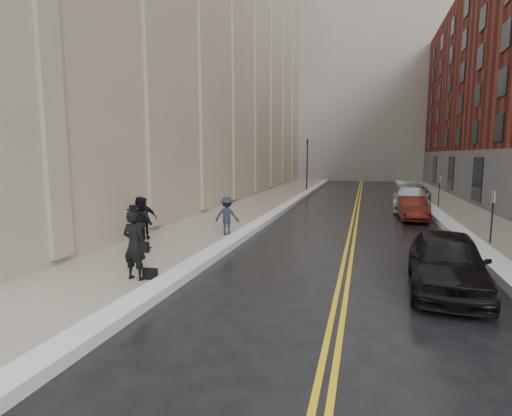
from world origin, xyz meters
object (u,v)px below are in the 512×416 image
Objects in this scene: car_silver_far at (414,192)px; pedestrian_a at (141,223)px; car_maroon at (412,208)px; pedestrian_b at (227,216)px; car_black at (447,262)px; pedestrian_main at (134,245)px; car_silver_near at (411,198)px; pedestrian_c at (144,219)px.

pedestrian_a is (-11.84, -20.77, 0.46)m from car_silver_far.
pedestrian_b reaches higher than car_maroon.
pedestrian_b is (-8.41, -7.45, 0.34)m from car_maroon.
pedestrian_main is at bearing -163.48° from car_black.
pedestrian_main is 6.70m from pedestrian_b.
car_black reaches higher than car_silver_far.
car_maroon is 1.98× the size of pedestrian_main.
car_silver_near is 2.75× the size of pedestrian_main.
car_maroon is at bearing -90.73° from car_silver_near.
car_black reaches higher than car_silver_near.
car_black is 2.67× the size of pedestrian_c.
car_black is 0.97× the size of car_silver_far.
car_black is 0.86× the size of car_silver_near.
pedestrian_main is (-8.80, -14.14, 0.49)m from car_maroon.
car_silver_far is at bearing -97.37° from pedestrian_a.
pedestrian_a is at bearing -122.50° from car_silver_near.
car_black is 2.80× the size of pedestrian_b.
car_maroon is at bearing -93.23° from car_silver_far.
pedestrian_a is at bearing 51.35° from pedestrian_b.
car_silver_near is 17.89m from pedestrian_c.
pedestrian_a is at bearing -136.63° from car_maroon.
pedestrian_main reaches higher than pedestrian_b.
pedestrian_main reaches higher than pedestrian_c.
pedestrian_c is (-2.98, -1.84, 0.04)m from pedestrian_b.
car_maroon is 15.12m from pedestrian_a.
car_silver_near is 2.79× the size of pedestrian_a.
pedestrian_a is 1.17× the size of pedestrian_b.
car_silver_near is at bearing -152.48° from pedestrian_c.
pedestrian_c is at bearing 168.93° from car_black.
car_black is 2.36× the size of pedestrian_main.
pedestrian_b reaches higher than car_black.
pedestrian_c reaches higher than car_silver_far.
pedestrian_b is at bearing -169.77° from pedestrian_c.
car_maroon is at bearing -115.98° from pedestrian_main.
car_silver_near is 1.13× the size of car_silver_far.
pedestrian_a reaches higher than car_silver_near.
car_maroon is 2.01× the size of pedestrian_a.
car_silver_far is at bearing -123.01° from pedestrian_b.
pedestrian_b reaches higher than car_silver_far.
car_silver_far is 19.96m from pedestrian_b.
pedestrian_c is at bearing -142.61° from car_maroon.
pedestrian_a is (-1.86, 3.41, -0.01)m from pedestrian_main.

